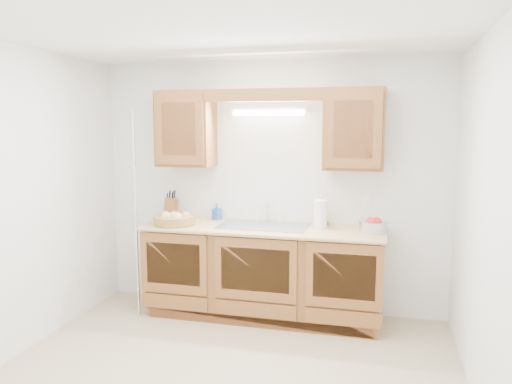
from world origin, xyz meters
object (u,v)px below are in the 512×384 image
(knife_block, at_px, (171,208))
(apple_bowl, at_px, (374,226))
(paper_towel, at_px, (321,214))
(fruit_basket, at_px, (174,219))

(knife_block, bearing_deg, apple_bowl, -5.51)
(knife_block, bearing_deg, paper_towel, -4.29)
(fruit_basket, relative_size, apple_bowl, 1.42)
(paper_towel, xyz_separation_m, apple_bowl, (0.49, -0.07, -0.07))
(fruit_basket, height_order, paper_towel, paper_towel)
(fruit_basket, distance_m, paper_towel, 1.42)
(paper_towel, bearing_deg, fruit_basket, -171.99)
(fruit_basket, xyz_separation_m, knife_block, (-0.17, 0.29, 0.05))
(paper_towel, bearing_deg, apple_bowl, -8.47)
(paper_towel, height_order, apple_bowl, paper_towel)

